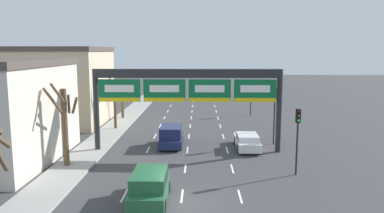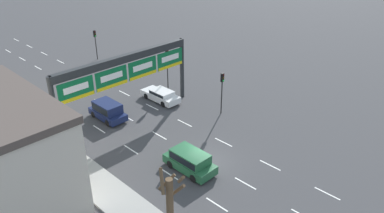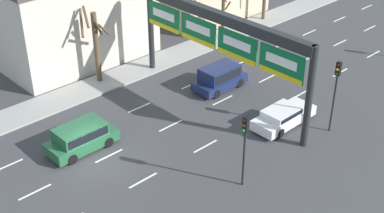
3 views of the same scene
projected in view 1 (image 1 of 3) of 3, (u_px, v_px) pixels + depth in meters
name	position (u px, v px, depth m)	size (l,w,h in m)	color
ground_plane	(181.00, 203.00, 20.30)	(220.00, 220.00, 0.00)	#3D3D3F
sidewalk_left	(35.00, 201.00, 20.44)	(2.80, 110.00, 0.15)	#999993
lane_dashes	(188.00, 143.00, 33.65)	(6.72, 67.00, 0.01)	white
sign_gantry	(187.00, 86.00, 29.90)	(15.24, 0.70, 6.75)	#232628
building_far	(59.00, 85.00, 42.19)	(10.42, 10.97, 8.62)	#C6B293
car_white	(247.00, 141.00, 31.46)	(1.89, 4.74, 1.29)	silver
suv_green	(150.00, 185.00, 20.44)	(1.99, 4.37, 1.68)	#235B38
suv_navy	(171.00, 135.00, 32.18)	(1.97, 4.17, 1.79)	#19234C
traffic_light_near_gantry	(298.00, 128.00, 24.46)	(0.30, 0.35, 4.44)	black
traffic_light_mid_block	(275.00, 105.00, 32.64)	(0.30, 0.35, 4.95)	black
traffic_light_far_end	(251.00, 92.00, 47.60)	(0.30, 0.35, 4.17)	black
tree_bare_closest	(123.00, 96.00, 45.06)	(1.90, 2.17, 4.72)	brown
tree_bare_third	(64.00, 122.00, 26.06)	(2.44, 2.43, 5.87)	brown
tree_bare_furthest	(115.00, 105.00, 38.88)	(1.19, 1.43, 5.38)	brown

